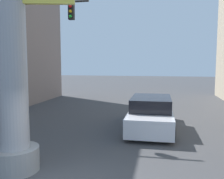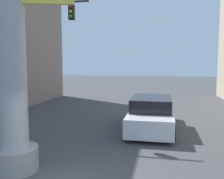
# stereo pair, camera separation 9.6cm
# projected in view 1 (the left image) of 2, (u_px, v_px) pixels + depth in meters

# --- Properties ---
(ground_plane) EXTENTS (91.57, 91.57, 0.00)m
(ground_plane) POSITION_uv_depth(u_px,v_px,m) (126.00, 115.00, 15.39)
(ground_plane) COLOR #424244
(neon_sign_pole) EXTENTS (3.59, 1.39, 10.41)m
(neon_sign_pole) POSITION_uv_depth(u_px,v_px,m) (9.00, 9.00, 6.94)
(neon_sign_pole) COLOR #9E9EA3
(neon_sign_pole) RESTS_ON ground
(traffic_light_mast) EXTENTS (5.49, 0.32, 6.03)m
(traffic_light_mast) POSITION_uv_depth(u_px,v_px,m) (14.00, 40.00, 11.91)
(traffic_light_mast) COLOR #333333
(traffic_light_mast) RESTS_ON ground
(car_lead) EXTENTS (2.15, 5.10, 1.56)m
(car_lead) POSITION_uv_depth(u_px,v_px,m) (151.00, 114.00, 12.10)
(car_lead) COLOR black
(car_lead) RESTS_ON ground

